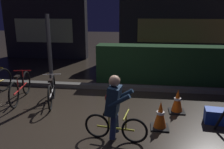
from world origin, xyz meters
The scene contains 12 objects.
ground_plane centered at (0.00, 0.00, 0.00)m, with size 40.00×40.00×0.00m, color #2D261E.
sidewalk_curb centered at (0.00, 2.20, 0.06)m, with size 12.00×0.24×0.12m, color #56544F.
hedge_row centered at (1.80, 3.10, 0.60)m, with size 4.80×0.70×1.21m, color #19381C.
storefront_left centered at (-3.79, 6.50, 1.91)m, with size 4.00×0.54×3.84m.
storefront_right centered at (2.67, 7.20, 1.91)m, with size 5.90×0.54×3.83m.
street_post centered at (-1.50, 1.20, 1.11)m, with size 0.10×0.10×2.22m, color #2D2D33.
parked_bike_left_mid centered at (-2.27, 0.98, 0.34)m, with size 0.46×1.62×0.75m.
parked_bike_center_left centered at (-1.39, 0.91, 0.32)m, with size 0.52×1.47×0.70m.
traffic_cone_near centered at (1.27, -0.10, 0.28)m, with size 0.36×0.36×0.58m.
traffic_cone_far centered at (1.72, 0.74, 0.27)m, with size 0.36×0.36×0.56m.
blue_crate centered at (2.46, 0.30, 0.15)m, with size 0.44×0.32×0.30m, color #193DB7.
cyclist centered at (0.41, -0.64, 0.63)m, with size 1.18×0.57×1.25m.
Camera 1 is at (0.87, -4.53, 2.35)m, focal length 37.87 mm.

